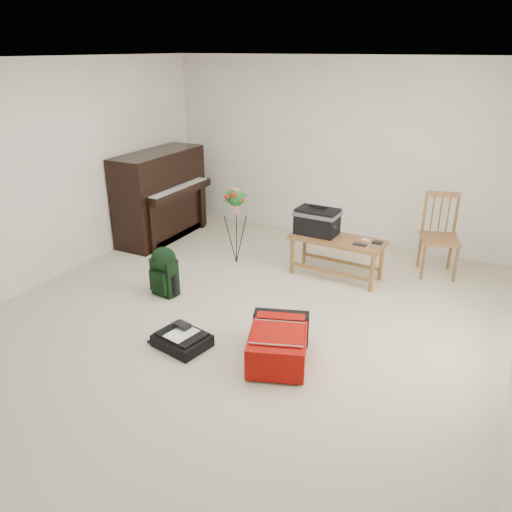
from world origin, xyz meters
The scene contains 11 objects.
floor centered at (0.00, 0.00, 0.00)m, with size 5.00×5.50×0.01m, color #BAB395.
ceiling centered at (0.00, 0.00, 2.50)m, with size 5.00×5.50×0.01m, color white.
wall_back centered at (0.00, 2.75, 1.25)m, with size 5.00×0.04×2.50m, color silver.
wall_left centered at (-2.50, 0.00, 1.25)m, with size 0.04×5.50×2.50m, color silver.
piano centered at (-2.19, 1.60, 0.60)m, with size 0.71×1.50×1.25m.
bench centered at (0.33, 1.45, 0.61)m, with size 1.13×0.49×0.86m.
dining_chair centered at (1.58, 2.11, 0.48)m, with size 0.54×0.54×0.99m.
red_suitcase centered at (0.64, -0.42, 0.17)m, with size 0.71×0.88×0.32m.
black_duffel centered at (-0.25, -0.69, 0.07)m, with size 0.53×0.46×0.20m.
green_backpack centered at (-1.03, 0.10, 0.31)m, with size 0.31×0.29×0.57m.
flower_stand centered at (-0.77, 1.26, 0.50)m, with size 0.34×0.34×1.02m.
Camera 1 is at (2.20, -3.90, 2.59)m, focal length 35.00 mm.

